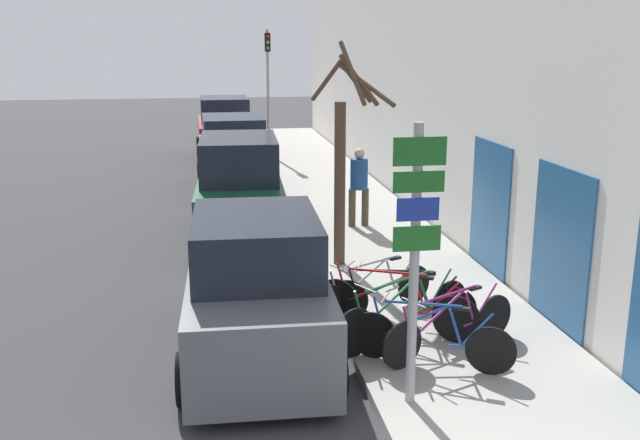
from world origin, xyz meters
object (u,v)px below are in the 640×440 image
object	(u,v)px
bicycle_1	(451,326)
bicycle_2	(404,313)
bicycle_3	(395,306)
street_tree	(343,161)
bicycle_0	(430,339)
traffic_light	(268,76)
parked_car_2	(233,157)
parked_car_1	(240,195)
parked_car_3	(225,131)
bicycle_5	(374,291)
bicycle_4	(401,300)
pedestrian_near	(359,182)
signpost	(415,252)
parked_car_0	(257,291)

from	to	relation	value
bicycle_1	bicycle_2	world-z (taller)	bicycle_2
bicycle_3	street_tree	bearing A→B (deg)	35.12
bicycle_0	traffic_light	world-z (taller)	traffic_light
bicycle_3	parked_car_2	distance (m)	11.45
bicycle_1	street_tree	bearing A→B (deg)	-15.47
parked_car_1	parked_car_3	size ratio (longest dim) A/B	1.08
bicycle_2	bicycle_5	size ratio (longest dim) A/B	1.08
parked_car_2	bicycle_2	bearing A→B (deg)	-82.06
street_tree	bicycle_5	bearing A→B (deg)	-89.90
bicycle_4	pedestrian_near	world-z (taller)	pedestrian_near
signpost	bicycle_2	distance (m)	2.28
parked_car_2	bicycle_4	bearing A→B (deg)	-80.98
bicycle_0	parked_car_1	bearing A→B (deg)	44.94
bicycle_1	bicycle_4	distance (m)	1.17
bicycle_3	bicycle_5	world-z (taller)	bicycle_3
signpost	parked_car_2	xyz separation A→B (m)	(-1.50, 13.31, -1.00)
signpost	traffic_light	bearing A→B (deg)	89.95
bicycle_0	parked_car_2	world-z (taller)	parked_car_2
bicycle_3	bicycle_5	distance (m)	0.75
bicycle_3	pedestrian_near	xyz separation A→B (m)	(0.77, 6.09, 0.62)
bicycle_5	bicycle_1	bearing A→B (deg)	179.35
pedestrian_near	bicycle_2	bearing A→B (deg)	-98.18
bicycle_0	pedestrian_near	bearing A→B (deg)	23.17
signpost	pedestrian_near	world-z (taller)	signpost
bicycle_2	bicycle_3	xyz separation A→B (m)	(-0.06, 0.29, -0.00)
bicycle_2	bicycle_3	bearing A→B (deg)	-16.37
parked_car_3	street_tree	size ratio (longest dim) A/B	1.08
bicycle_0	bicycle_1	xyz separation A→B (m)	(0.39, 0.35, 0.00)
bicycle_2	signpost	bearing A→B (deg)	138.89
bicycle_0	traffic_light	size ratio (longest dim) A/B	0.43
street_tree	signpost	bearing A→B (deg)	-92.14
bicycle_1	parked_car_3	size ratio (longest dim) A/B	0.49
street_tree	bicycle_1	bearing A→B (deg)	-80.19
parked_car_2	pedestrian_near	distance (m)	5.83
bicycle_0	bicycle_3	bearing A→B (deg)	36.46
bicycle_1	bicycle_4	bearing A→B (deg)	-5.61
bicycle_2	bicycle_4	distance (m)	0.61
bicycle_5	bicycle_4	bearing A→B (deg)	-169.27
bicycle_2	parked_car_1	world-z (taller)	parked_car_1
parked_car_0	pedestrian_near	bearing A→B (deg)	67.75
bicycle_4	parked_car_0	size ratio (longest dim) A/B	0.48
street_tree	traffic_light	bearing A→B (deg)	90.79
signpost	parked_car_0	xyz separation A→B (m)	(-1.66, 1.90, -1.05)
bicycle_4	bicycle_2	bearing A→B (deg)	-169.52
parked_car_1	parked_car_0	bearing A→B (deg)	-88.13
signpost	bicycle_4	size ratio (longest dim) A/B	1.57
bicycle_4	bicycle_5	world-z (taller)	bicycle_5
bicycle_2	parked_car_2	xyz separation A→B (m)	(-1.91, 11.58, 0.43)
bicycle_2	bicycle_3	size ratio (longest dim) A/B	1.06
bicycle_5	street_tree	distance (m)	3.04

